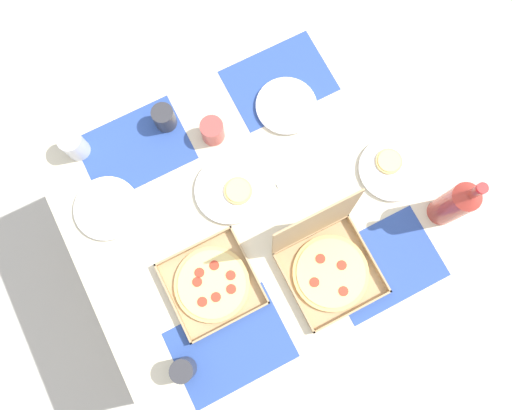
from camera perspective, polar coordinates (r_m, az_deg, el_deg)
ground_plane at (r=2.43m, az=0.00°, el=-3.96°), size 6.00×6.00×0.00m
dining_table at (r=1.79m, az=0.00°, el=-0.84°), size 1.24×1.03×0.77m
placemat_near_left at (r=1.64m, az=-2.96°, el=-15.68°), size 0.36×0.26×0.00m
placemat_near_right at (r=1.69m, az=14.30°, el=-6.59°), size 0.36×0.26×0.00m
placemat_far_left at (r=1.78m, az=-13.61°, el=6.29°), size 0.36×0.26×0.00m
placemat_far_right at (r=1.83m, az=2.63°, el=14.02°), size 0.36×0.26×0.00m
pizza_box_corner_left at (r=1.61m, az=8.14°, el=-6.53°), size 0.28×0.30×0.32m
pizza_box_center at (r=1.63m, az=-5.05°, el=-9.00°), size 0.28×0.28×0.04m
plate_near_right at (r=1.78m, az=3.48°, el=11.21°), size 0.21×0.21×0.02m
plate_far_left at (r=1.74m, az=-16.66°, el=-0.37°), size 0.22×0.22×0.02m
plate_near_left at (r=1.68m, az=-2.91°, el=1.70°), size 0.24×0.24×0.03m
plate_far_right at (r=1.76m, az=15.19°, el=4.04°), size 0.23×0.23×0.03m
soda_bottle at (r=1.66m, az=21.84°, el=0.18°), size 0.09×0.09×0.32m
cup_red at (r=1.75m, az=-10.44°, el=9.77°), size 0.07×0.07×0.09m
cup_clear_right at (r=1.60m, az=-8.30°, el=-18.14°), size 0.07×0.07×0.10m
cup_clear_left at (r=1.71m, az=-5.00°, el=8.45°), size 0.08×0.08×0.09m
cup_spare at (r=1.78m, az=-20.07°, el=6.43°), size 0.08×0.08×0.11m
knife_by_far_left at (r=1.71m, az=5.39°, el=3.97°), size 0.21×0.04×0.00m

